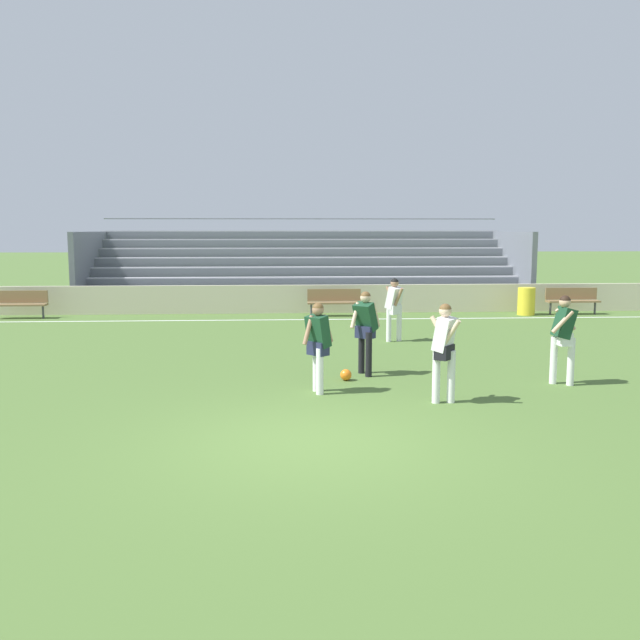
% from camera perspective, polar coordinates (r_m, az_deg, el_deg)
% --- Properties ---
extents(ground_plane, '(160.00, 160.00, 0.00)m').
position_cam_1_polar(ground_plane, '(9.40, -0.74, -10.19)').
color(ground_plane, '#4C6B30').
extents(field_line_sideline, '(44.00, 0.12, 0.01)m').
position_cam_1_polar(field_line_sideline, '(21.79, -2.29, 0.03)').
color(field_line_sideline, white).
rests_on(field_line_sideline, ground).
extents(sideline_wall, '(48.00, 0.16, 0.98)m').
position_cam_1_polar(sideline_wall, '(23.52, -2.39, 1.78)').
color(sideline_wall, beige).
rests_on(sideline_wall, ground).
extents(bleacher_stand, '(16.84, 5.19, 3.38)m').
position_cam_1_polar(bleacher_stand, '(26.87, -1.27, 4.61)').
color(bleacher_stand, '#B2B2B7').
rests_on(bleacher_stand, ground).
extents(bench_far_right, '(1.80, 0.40, 0.90)m').
position_cam_1_polar(bench_far_right, '(22.68, 1.21, 1.72)').
color(bench_far_right, olive).
rests_on(bench_far_right, ground).
extents(bench_centre_sideline, '(1.80, 0.40, 0.90)m').
position_cam_1_polar(bench_centre_sideline, '(24.72, 20.47, 1.72)').
color(bench_centre_sideline, olive).
rests_on(bench_centre_sideline, ground).
extents(bench_near_wall_gap, '(1.80, 0.40, 0.90)m').
position_cam_1_polar(bench_near_wall_gap, '(24.15, -24.02, 1.42)').
color(bench_near_wall_gap, olive).
rests_on(bench_near_wall_gap, ground).
extents(trash_bin, '(0.58, 0.58, 0.93)m').
position_cam_1_polar(trash_bin, '(24.01, 16.98, 1.52)').
color(trash_bin, yellow).
rests_on(trash_bin, ground).
extents(player_dark_dropping_back, '(0.66, 0.54, 1.67)m').
position_cam_1_polar(player_dark_dropping_back, '(13.40, 3.84, -0.46)').
color(player_dark_dropping_back, black).
rests_on(player_dark_dropping_back, ground).
extents(player_dark_trailing_run, '(0.59, 0.49, 1.61)m').
position_cam_1_polar(player_dark_trailing_run, '(11.90, -0.17, -1.69)').
color(player_dark_trailing_run, white).
rests_on(player_dark_trailing_run, ground).
extents(player_white_challenging, '(0.48, 0.64, 1.67)m').
position_cam_1_polar(player_white_challenging, '(11.39, 10.44, -2.01)').
color(player_white_challenging, white).
rests_on(player_white_challenging, ground).
extents(player_white_overlapping, '(0.51, 0.65, 1.64)m').
position_cam_1_polar(player_white_overlapping, '(17.54, 6.27, 1.34)').
color(player_white_overlapping, white).
rests_on(player_white_overlapping, ground).
extents(player_dark_wide_left, '(0.62, 0.45, 1.67)m').
position_cam_1_polar(player_dark_wide_left, '(13.32, 19.83, -0.94)').
color(player_dark_wide_left, white).
rests_on(player_dark_wide_left, ground).
extents(soccer_ball, '(0.22, 0.22, 0.22)m').
position_cam_1_polar(soccer_ball, '(13.03, 2.19, -4.64)').
color(soccer_ball, orange).
rests_on(soccer_ball, ground).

